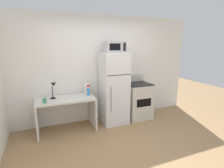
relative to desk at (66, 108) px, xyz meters
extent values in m
plane|color=#9E7A51|center=(0.96, -1.31, -0.53)|extent=(12.00, 12.00, 0.00)
cube|color=white|center=(0.96, 0.39, 0.77)|extent=(5.00, 0.10, 2.60)
cube|color=silver|center=(0.00, 0.00, 0.20)|extent=(1.26, 0.63, 0.04)
cube|color=silver|center=(-0.61, 0.00, -0.18)|extent=(0.04, 0.63, 0.71)
cube|color=silver|center=(0.61, 0.00, -0.18)|extent=(0.04, 0.63, 0.71)
cylinder|color=black|center=(-0.25, 0.07, 0.23)|extent=(0.11, 0.11, 0.02)
cylinder|color=black|center=(-0.25, 0.07, 0.37)|extent=(0.02, 0.02, 0.26)
cone|color=black|center=(-0.22, 0.05, 0.53)|extent=(0.10, 0.10, 0.08)
cylinder|color=#2D8CEA|center=(0.53, 0.03, 0.30)|extent=(0.06, 0.06, 0.16)
cylinder|color=white|center=(0.53, 0.03, 0.40)|extent=(0.02, 0.02, 0.04)
cube|color=red|center=(0.53, 0.02, 0.45)|extent=(0.06, 0.03, 0.04)
cylinder|color=white|center=(0.52, 0.17, 0.34)|extent=(0.11, 0.11, 0.24)
cylinder|color=#338C66|center=(-0.43, -0.16, 0.27)|extent=(0.08, 0.08, 0.09)
cube|color=white|center=(1.16, 0.01, 0.33)|extent=(0.61, 0.61, 1.72)
cube|color=black|center=(1.16, -0.30, 0.71)|extent=(0.60, 0.00, 0.01)
cylinder|color=gray|center=(0.96, -0.31, 0.16)|extent=(0.02, 0.02, 0.60)
cube|color=#B7B7BC|center=(1.16, -0.01, 1.32)|extent=(0.46, 0.34, 0.26)
cube|color=black|center=(1.11, -0.18, 1.32)|extent=(0.26, 0.01, 0.15)
cube|color=black|center=(1.34, -0.18, 1.32)|extent=(0.07, 0.01, 0.18)
cube|color=beige|center=(1.84, 0.02, -0.08)|extent=(0.63, 0.60, 0.90)
cube|color=black|center=(1.84, 0.02, 0.38)|extent=(0.60, 0.58, 0.02)
cube|color=beige|center=(1.84, 0.30, 0.48)|extent=(0.63, 0.04, 0.18)
cube|color=black|center=(1.84, -0.29, -0.04)|extent=(0.40, 0.01, 0.20)
camera|label=1|loc=(-0.43, -3.81, 1.38)|focal=28.22mm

